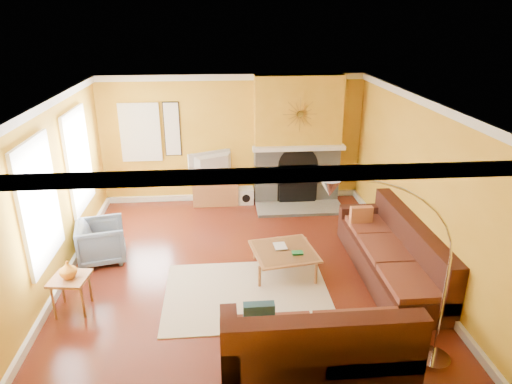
{
  "coord_description": "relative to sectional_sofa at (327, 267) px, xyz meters",
  "views": [
    {
      "loc": [
        -0.31,
        -6.4,
        3.86
      ],
      "look_at": [
        0.27,
        0.4,
        1.16
      ],
      "focal_mm": 32.0,
      "sensor_mm": 36.0,
      "label": 1
    }
  ],
  "objects": [
    {
      "name": "tv",
      "position": [
        -1.6,
        3.58,
        0.39
      ],
      "size": [
        1.04,
        0.59,
        0.63
      ],
      "primitive_type": "imported",
      "rotation": [
        0.0,
        0.0,
        3.58
      ],
      "color": "black",
      "rests_on": "media_console"
    },
    {
      "name": "floor",
      "position": [
        -1.2,
        0.83,
        -0.46
      ],
      "size": [
        5.5,
        6.0,
        0.02
      ],
      "primitive_type": "cube",
      "color": "maroon",
      "rests_on": "ground"
    },
    {
      "name": "wall_art",
      "position": [
        -2.45,
        3.8,
        1.15
      ],
      "size": [
        0.34,
        0.04,
        1.14
      ],
      "primitive_type": "cube",
      "color": "white",
      "rests_on": "wall_back"
    },
    {
      "name": "window_back",
      "position": [
        -3.1,
        3.79,
        1.1
      ],
      "size": [
        0.82,
        0.06,
        1.22
      ],
      "primitive_type": "cube",
      "color": "white",
      "rests_on": "wall_back"
    },
    {
      "name": "book",
      "position": [
        -0.67,
        0.8,
        -0.06
      ],
      "size": [
        0.21,
        0.27,
        0.03
      ],
      "primitive_type": "imported",
      "rotation": [
        0.0,
        0.0,
        0.08
      ],
      "color": "white",
      "rests_on": "coffee_table"
    },
    {
      "name": "hearth",
      "position": [
        0.15,
        3.08,
        -0.42
      ],
      "size": [
        1.8,
        0.7,
        0.06
      ],
      "primitive_type": "cube",
      "color": "gray",
      "rests_on": "floor"
    },
    {
      "name": "media_console",
      "position": [
        -1.6,
        3.58,
        -0.19
      ],
      "size": [
        0.96,
        0.43,
        0.53
      ],
      "primitive_type": "cube",
      "color": "#9D6439",
      "rests_on": "floor"
    },
    {
      "name": "wall_back",
      "position": [
        -1.2,
        3.84,
        0.9
      ],
      "size": [
        5.5,
        0.02,
        2.7
      ],
      "primitive_type": "cube",
      "color": "gold",
      "rests_on": "ground"
    },
    {
      "name": "window_left_near",
      "position": [
        -3.92,
        2.13,
        1.05
      ],
      "size": [
        0.06,
        1.22,
        1.72
      ],
      "primitive_type": "cube",
      "color": "white",
      "rests_on": "wall_left"
    },
    {
      "name": "side_table",
      "position": [
        -3.57,
        -0.08,
        -0.19
      ],
      "size": [
        0.54,
        0.54,
        0.52
      ],
      "primitive_type": null,
      "rotation": [
        0.0,
        0.0,
        -0.14
      ],
      "color": "#9D6439",
      "rests_on": "floor"
    },
    {
      "name": "crown_molding",
      "position": [
        -1.2,
        0.83,
        2.19
      ],
      "size": [
        5.5,
        6.0,
        0.12
      ],
      "primitive_type": null,
      "color": "white",
      "rests_on": "ceiling"
    },
    {
      "name": "fireplace",
      "position": [
        0.15,
        3.63,
        0.9
      ],
      "size": [
        1.8,
        0.4,
        2.7
      ],
      "primitive_type": null,
      "color": "gray",
      "rests_on": "floor"
    },
    {
      "name": "ceiling",
      "position": [
        -1.2,
        0.83,
        2.26
      ],
      "size": [
        5.5,
        6.0,
        0.02
      ],
      "primitive_type": "cube",
      "color": "white",
      "rests_on": "ground"
    },
    {
      "name": "wall_left",
      "position": [
        -3.96,
        0.83,
        0.9
      ],
      "size": [
        0.02,
        6.0,
        2.7
      ],
      "primitive_type": "cube",
      "color": "gold",
      "rests_on": "ground"
    },
    {
      "name": "sectional_sofa",
      "position": [
        0.0,
        0.0,
        0.0
      ],
      "size": [
        3.1,
        3.75,
        0.9
      ],
      "primitive_type": null,
      "color": "#3B1913",
      "rests_on": "floor"
    },
    {
      "name": "baseboard",
      "position": [
        -1.2,
        0.83,
        -0.39
      ],
      "size": [
        5.5,
        6.0,
        0.12
      ],
      "primitive_type": null,
      "color": "white",
      "rests_on": "floor"
    },
    {
      "name": "window_left_far",
      "position": [
        -3.92,
        0.23,
        1.05
      ],
      "size": [
        0.06,
        1.22,
        1.72
      ],
      "primitive_type": "cube",
      "color": "white",
      "rests_on": "wall_left"
    },
    {
      "name": "arc_lamp",
      "position": [
        0.32,
        -1.46,
        0.71
      ],
      "size": [
        1.46,
        0.36,
        2.33
      ],
      "primitive_type": null,
      "color": "silver",
      "rests_on": "floor"
    },
    {
      "name": "wall_right",
      "position": [
        1.56,
        0.83,
        0.9
      ],
      "size": [
        0.02,
        6.0,
        2.7
      ],
      "primitive_type": "cube",
      "color": "gold",
      "rests_on": "ground"
    },
    {
      "name": "rug",
      "position": [
        -1.15,
        0.09,
        -0.44
      ],
      "size": [
        2.4,
        1.8,
        0.02
      ],
      "primitive_type": "cube",
      "color": "beige",
      "rests_on": "floor"
    },
    {
      "name": "vase",
      "position": [
        -3.57,
        -0.08,
        0.2
      ],
      "size": [
        0.27,
        0.27,
        0.25
      ],
      "primitive_type": "imported",
      "rotation": [
        0.0,
        0.0,
        -0.16
      ],
      "color": "orange",
      "rests_on": "side_table"
    },
    {
      "name": "coffee_table",
      "position": [
        -0.53,
        0.7,
        -0.26
      ],
      "size": [
        1.09,
        1.09,
        0.38
      ],
      "primitive_type": null,
      "rotation": [
        0.0,
        0.0,
        0.16
      ],
      "color": "white",
      "rests_on": "floor"
    },
    {
      "name": "subwoofer",
      "position": [
        -0.95,
        3.56,
        -0.29
      ],
      "size": [
        0.33,
        0.33,
        0.33
      ],
      "primitive_type": "cube",
      "color": "white",
      "rests_on": "floor"
    },
    {
      "name": "armchair",
      "position": [
        -3.48,
        1.3,
        -0.11
      ],
      "size": [
        0.89,
        0.88,
        0.68
      ],
      "primitive_type": "imported",
      "rotation": [
        0.0,
        0.0,
        1.79
      ],
      "color": "slate",
      "rests_on": "floor"
    },
    {
      "name": "sunburst",
      "position": [
        0.15,
        3.4,
        1.5
      ],
      "size": [
        0.7,
        0.04,
        0.7
      ],
      "primitive_type": null,
      "color": "olive",
      "rests_on": "fireplace"
    },
    {
      "name": "mantel",
      "position": [
        0.15,
        3.39,
        0.8
      ],
      "size": [
        1.92,
        0.22,
        0.08
      ],
      "primitive_type": "cube",
      "color": "white",
      "rests_on": "fireplace"
    },
    {
      "name": "wall_front",
      "position": [
        -1.2,
        -2.18,
        0.9
      ],
      "size": [
        5.5,
        0.02,
        2.7
      ],
      "primitive_type": "cube",
      "color": "gold",
      "rests_on": "ground"
    }
  ]
}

